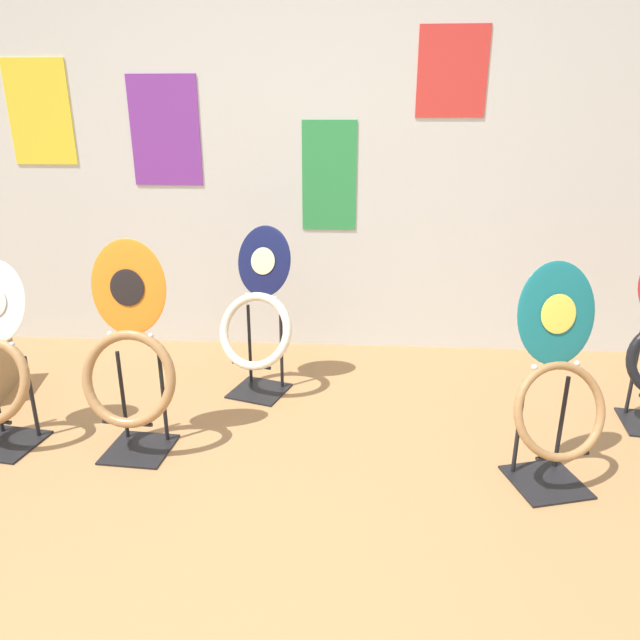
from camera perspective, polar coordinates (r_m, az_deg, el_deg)
name	(u,v)px	position (r m, az deg, el deg)	size (l,w,h in m)	color
ground_plane	(237,622)	(1.95, -8.30, -27.74)	(14.00, 14.00, 0.00)	#A37547
wall_back	(303,141)	(3.58, -1.74, 17.50)	(8.00, 0.07, 2.60)	silver
toilet_seat_display_orange_sun	(130,364)	(2.59, -18.51, -4.17)	(0.44, 0.30, 0.95)	black
toilet_seat_display_teal_sax	(557,389)	(2.43, 22.63, -6.39)	(0.43, 0.35, 0.91)	black
toilet_seat_display_navy_moon	(257,321)	(3.04, -6.28, -0.14)	(0.46, 0.39, 0.90)	black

